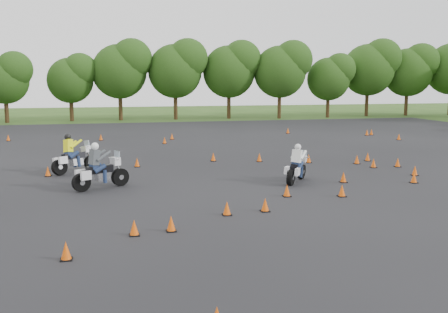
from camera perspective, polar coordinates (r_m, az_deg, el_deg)
name	(u,v)px	position (r m, az deg, el deg)	size (l,w,h in m)	color
ground	(249,206)	(18.01, 2.89, -5.66)	(140.00, 140.00, 0.00)	#2D5119
asphalt_pad	(215,175)	(23.70, -1.09, -2.14)	(62.00, 62.00, 0.00)	black
treeline	(192,79)	(52.51, -3.66, 8.80)	(87.16, 32.28, 10.31)	#224212
traffic_cones	(235,170)	(23.83, 1.24, -1.53)	(36.32, 33.45, 0.45)	#E35209
rider_grey	(101,166)	(21.23, -13.90, -1.01)	(2.51, 0.77, 1.94)	#464B4F
rider_yellow	(76,153)	(25.15, -16.54, 0.35)	(2.50, 0.77, 1.93)	#EEF215
rider_white	(296,163)	(22.17, 8.25, -0.71)	(2.24, 0.69, 1.73)	white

